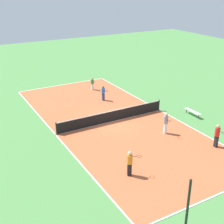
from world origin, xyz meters
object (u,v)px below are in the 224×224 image
at_px(player_baseline_gray, 166,122).
at_px(fence_post_back_right, 187,212).
at_px(player_near_blue, 103,92).
at_px(tennis_ball_midcourt, 177,134).
at_px(tennis_net, 112,116).
at_px(bench, 193,112).
at_px(tennis_ball_far_baseline, 59,131).
at_px(tennis_ball_right_alley, 155,128).
at_px(player_center_orange, 130,162).
at_px(player_coach_red, 217,134).
at_px(player_far_green, 92,83).

distance_m(player_baseline_gray, fence_post_back_right, 11.23).
relative_size(player_near_blue, tennis_ball_midcourt, 22.38).
xyz_separation_m(tennis_net, fence_post_back_right, (3.71, 13.37, 1.21)).
distance_m(tennis_ball_midcourt, fence_post_back_right, 11.19).
bearing_deg(bench, tennis_ball_far_baseline, -103.78).
bearing_deg(tennis_net, tennis_ball_right_alley, 129.88).
bearing_deg(player_center_orange, player_near_blue, 87.90).
distance_m(player_coach_red, fence_post_back_right, 9.98).
bearing_deg(player_coach_red, player_center_orange, -90.80).
distance_m(tennis_net, fence_post_back_right, 13.93).
relative_size(tennis_net, player_coach_red, 5.67).
bearing_deg(fence_post_back_right, bench, -134.39).
height_order(bench, player_coach_red, player_coach_red).
xyz_separation_m(player_center_orange, player_near_blue, (-4.76, -12.41, -0.13)).
relative_size(bench, player_coach_red, 1.03).
bearing_deg(player_coach_red, fence_post_back_right, -54.99).
bearing_deg(player_far_green, tennis_ball_far_baseline, -34.45).
bearing_deg(player_far_green, player_baseline_gray, 8.05).
distance_m(player_coach_red, player_far_green, 16.17).
height_order(tennis_ball_right_alley, fence_post_back_right, fence_post_back_right).
bearing_deg(player_near_blue, tennis_net, -23.42).
bearing_deg(tennis_ball_right_alley, bench, -174.20).
bearing_deg(player_near_blue, tennis_ball_midcourt, 5.21).
bearing_deg(player_near_blue, player_coach_red, 8.42).
bearing_deg(player_coach_red, tennis_ball_midcourt, -157.86).
height_order(player_center_orange, tennis_ball_far_baseline, player_center_orange).
height_order(bench, tennis_ball_right_alley, bench).
height_order(player_coach_red, tennis_ball_midcourt, player_coach_red).
distance_m(player_baseline_gray, tennis_ball_far_baseline, 8.60).
height_order(tennis_net, tennis_ball_far_baseline, tennis_net).
xyz_separation_m(bench, player_coach_red, (2.53, 5.16, 0.67)).
height_order(player_coach_red, fence_post_back_right, fence_post_back_right).
distance_m(tennis_net, player_near_blue, 5.17).
bearing_deg(player_center_orange, bench, 45.84).
distance_m(player_far_green, tennis_ball_far_baseline, 10.64).
xyz_separation_m(tennis_ball_midcourt, fence_post_back_right, (6.96, 8.60, 1.70)).
xyz_separation_m(player_coach_red, player_center_orange, (7.45, -0.08, -0.05)).
height_order(player_coach_red, tennis_ball_right_alley, player_coach_red).
xyz_separation_m(tennis_ball_right_alley, fence_post_back_right, (6.16, 10.43, 1.70)).
distance_m(player_near_blue, fence_post_back_right, 19.04).
bearing_deg(tennis_net, player_near_blue, -109.69).
bearing_deg(player_baseline_gray, tennis_ball_right_alley, -158.64).
height_order(bench, player_far_green, player_far_green).
relative_size(player_baseline_gray, tennis_ball_right_alley, 26.16).
distance_m(tennis_ball_midcourt, tennis_ball_right_alley, 2.01).
xyz_separation_m(player_far_green, player_near_blue, (0.51, 3.53, 0.10)).
distance_m(player_coach_red, tennis_ball_right_alley, 5.20).
bearing_deg(player_far_green, player_center_orange, -11.66).
relative_size(player_far_green, tennis_ball_far_baseline, 20.14).
bearing_deg(player_baseline_gray, tennis_net, -131.88).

